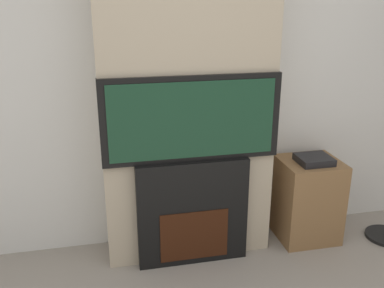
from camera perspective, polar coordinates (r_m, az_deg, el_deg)
The scene contains 5 objects.
wall_back at distance 2.95m, azimuth -1.54°, elevation 11.54°, with size 6.00×0.06×2.70m.
chimney_breast at distance 2.76m, azimuth -0.75°, elevation 11.00°, with size 1.13×0.33×2.70m.
fireplace at distance 2.92m, azimuth 0.01°, elevation -8.98°, with size 0.74×0.15×0.74m.
television at distance 2.67m, azimuth 0.01°, elevation 3.33°, with size 1.14×0.07×0.55m.
media_stand at distance 3.31m, azimuth 15.14°, elevation -7.03°, with size 0.43×0.39×0.67m.
Camera 1 is at (-0.55, -0.84, 1.75)m, focal length 40.00 mm.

